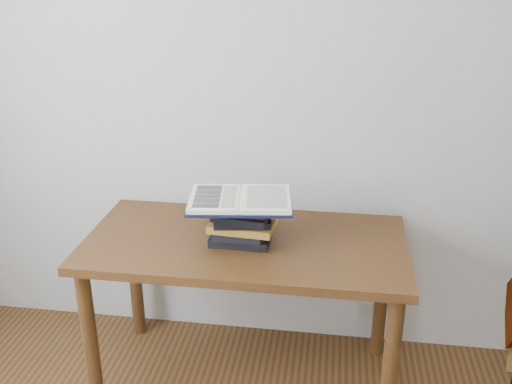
# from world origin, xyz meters

# --- Properties ---
(room_shell) EXTENTS (3.54, 3.54, 2.62)m
(room_shell) POSITION_xyz_m (-0.08, 0.01, 1.63)
(room_shell) COLOR beige
(room_shell) RESTS_ON ground
(desk) EXTENTS (1.30, 0.65, 0.69)m
(desk) POSITION_xyz_m (-0.11, 1.38, 0.59)
(desk) COLOR #4B3312
(desk) RESTS_ON ground
(book_stack) EXTENTS (0.27, 0.21, 0.18)m
(book_stack) POSITION_xyz_m (-0.12, 1.35, 0.79)
(book_stack) COLOR black
(book_stack) RESTS_ON desk
(open_book) EXTENTS (0.43, 0.32, 0.03)m
(open_book) POSITION_xyz_m (-0.12, 1.34, 0.89)
(open_book) COLOR black
(open_book) RESTS_ON book_stack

